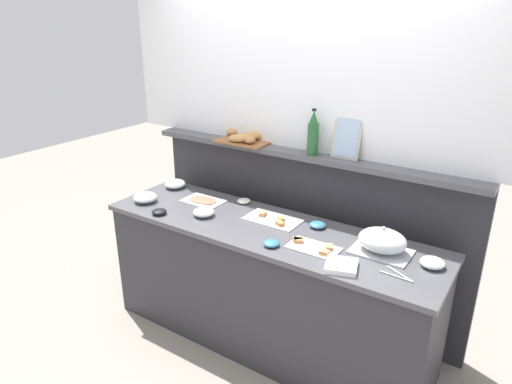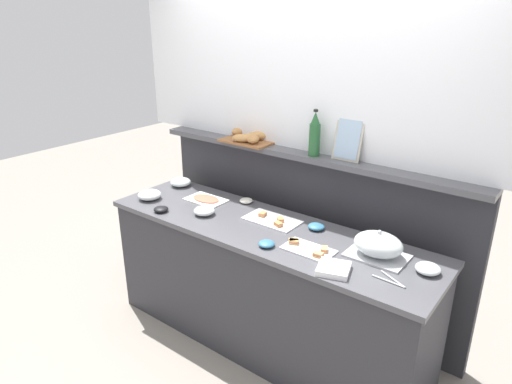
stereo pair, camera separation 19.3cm
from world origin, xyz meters
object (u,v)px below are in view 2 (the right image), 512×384
at_px(glass_bowl_small, 150,195).
at_px(glass_bowl_large, 181,182).
at_px(sandwich_platter_front, 308,249).
at_px(framed_picture, 348,139).
at_px(condiment_bowl_dark, 161,209).
at_px(sandwich_platter_rear, 272,220).
at_px(glass_bowl_medium, 204,211).
at_px(cold_cuts_platter, 206,199).
at_px(condiment_bowl_cream, 246,201).
at_px(bread_basket, 249,138).
at_px(serving_tongs, 391,280).
at_px(condiment_bowl_teal, 267,244).
at_px(wine_bottle_green, 315,135).
at_px(condiment_bowl_red, 316,227).
at_px(serving_cloche, 378,245).
at_px(napkin_stack, 334,269).
at_px(glass_bowl_extra, 428,269).

bearing_deg(glass_bowl_small, glass_bowl_large, 93.46).
xyz_separation_m(sandwich_platter_front, framed_picture, (-0.07, 0.57, 0.54)).
bearing_deg(condiment_bowl_dark, sandwich_platter_rear, 25.87).
height_order(sandwich_platter_rear, glass_bowl_medium, glass_bowl_medium).
bearing_deg(glass_bowl_large, cold_cuts_platter, -15.68).
relative_size(glass_bowl_large, condiment_bowl_cream, 1.72).
height_order(glass_bowl_medium, bread_basket, bread_basket).
height_order(serving_tongs, bread_basket, bread_basket).
bearing_deg(condiment_bowl_teal, condiment_bowl_cream, 138.72).
bearing_deg(wine_bottle_green, serving_tongs, -33.71).
distance_m(cold_cuts_platter, bread_basket, 0.57).
bearing_deg(framed_picture, glass_bowl_medium, -144.31).
bearing_deg(condiment_bowl_red, wine_bottle_green, 127.23).
xyz_separation_m(condiment_bowl_red, wine_bottle_green, (-0.18, 0.24, 0.53)).
height_order(glass_bowl_small, wine_bottle_green, wine_bottle_green).
distance_m(sandwich_platter_front, glass_bowl_large, 1.43).
xyz_separation_m(glass_bowl_small, bread_basket, (0.52, 0.56, 0.41)).
relative_size(glass_bowl_small, wine_bottle_green, 0.56).
bearing_deg(serving_cloche, glass_bowl_medium, -171.98).
distance_m(condiment_bowl_teal, wine_bottle_green, 0.83).
height_order(serving_cloche, serving_tongs, serving_cloche).
bearing_deg(glass_bowl_small, napkin_stack, -3.12).
distance_m(sandwich_platter_front, glass_bowl_extra, 0.67).
relative_size(sandwich_platter_rear, serving_tongs, 2.02).
relative_size(sandwich_platter_rear, serving_cloche, 1.11).
distance_m(serving_cloche, framed_picture, 0.75).
bearing_deg(bread_basket, serving_cloche, -16.04).
height_order(sandwich_platter_rear, condiment_bowl_red, condiment_bowl_red).
height_order(glass_bowl_extra, condiment_bowl_dark, glass_bowl_extra).
bearing_deg(condiment_bowl_dark, serving_tongs, 4.00).
bearing_deg(framed_picture, bread_basket, -176.92).
xyz_separation_m(napkin_stack, wine_bottle_green, (-0.53, 0.64, 0.54)).
bearing_deg(glass_bowl_medium, condiment_bowl_dark, -152.15).
distance_m(serving_cloche, condiment_bowl_cream, 1.12).
distance_m(cold_cuts_platter, condiment_bowl_cream, 0.31).
xyz_separation_m(condiment_bowl_cream, framed_picture, (0.68, 0.22, 0.53)).
xyz_separation_m(cold_cuts_platter, glass_bowl_medium, (0.17, -0.20, 0.02)).
height_order(cold_cuts_platter, serving_tongs, cold_cuts_platter).
bearing_deg(glass_bowl_large, glass_bowl_medium, -28.91).
bearing_deg(bread_basket, glass_bowl_medium, -89.24).
bearing_deg(wine_bottle_green, condiment_bowl_red, -52.77).
xyz_separation_m(cold_cuts_platter, condiment_bowl_red, (0.91, 0.07, 0.01)).
bearing_deg(wine_bottle_green, framed_picture, 12.41).
bearing_deg(glass_bowl_medium, cold_cuts_platter, 130.83).
distance_m(condiment_bowl_teal, napkin_stack, 0.46).
bearing_deg(sandwich_platter_front, sandwich_platter_rear, 153.03).
bearing_deg(napkin_stack, glass_bowl_large, 165.20).
relative_size(glass_bowl_medium, serving_tongs, 0.79).
bearing_deg(sandwich_platter_front, condiment_bowl_cream, 154.90).
relative_size(glass_bowl_extra, condiment_bowl_dark, 1.31).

